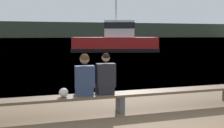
% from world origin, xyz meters
% --- Properties ---
extents(water_surface, '(240.00, 240.00, 0.00)m').
position_xyz_m(water_surface, '(0.00, 124.55, 0.00)').
color(water_surface, '#426B8E').
rests_on(water_surface, ground).
extents(far_shoreline, '(600.00, 12.00, 9.38)m').
position_xyz_m(far_shoreline, '(0.00, 156.35, 4.69)').
color(far_shoreline, '#384233').
rests_on(far_shoreline, ground).
extents(bench_main, '(6.96, 0.46, 0.46)m').
position_xyz_m(bench_main, '(-0.45, 2.77, 0.38)').
color(bench_main, brown).
rests_on(bench_main, ground).
extents(person_left, '(0.44, 0.43, 0.98)m').
position_xyz_m(person_left, '(-1.32, 2.78, 0.89)').
color(person_left, navy).
rests_on(person_left, bench_main).
extents(person_right, '(0.44, 0.42, 0.99)m').
position_xyz_m(person_right, '(-0.82, 2.78, 0.87)').
color(person_right, black).
rests_on(person_right, bench_main).
extents(shopping_bag, '(0.21, 0.21, 0.20)m').
position_xyz_m(shopping_bag, '(-1.81, 2.76, 0.56)').
color(shopping_bag, beige).
rests_on(shopping_bag, bench_main).
extents(tugboat_red, '(9.82, 5.37, 6.06)m').
position_xyz_m(tugboat_red, '(5.55, 23.55, 1.07)').
color(tugboat_red, '#A81919').
rests_on(tugboat_red, water_surface).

